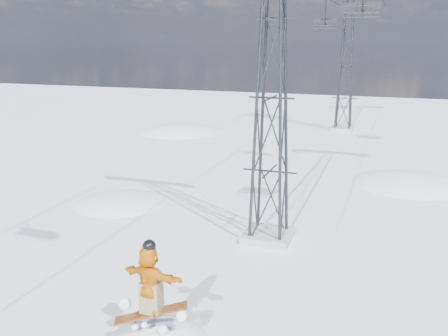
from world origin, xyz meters
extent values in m
sphere|color=white|center=(-12.00, 28.00, -10.40)|extent=(22.00, 22.00, 22.00)
cube|color=#999999|center=(0.80, 8.00, 0.15)|extent=(1.80, 1.80, 0.30)
cube|color=#999999|center=(0.80, 33.00, 0.15)|extent=(1.80, 1.80, 0.30)
cube|color=#AC4D16|center=(-0.17, 0.16, 1.01)|extent=(1.79, 1.03, 0.43)
imported|color=orange|center=(-0.17, 0.16, 1.91)|extent=(1.69, 0.69, 1.77)
cube|color=#826F50|center=(-0.17, 0.16, 1.43)|extent=(0.53, 0.43, 0.81)
sphere|color=black|center=(-0.17, 0.16, 2.77)|extent=(0.33, 0.33, 0.33)
cube|color=black|center=(3.00, 17.63, 8.84)|extent=(1.83, 0.41, 0.07)
cube|color=black|center=(3.00, 17.84, 9.11)|extent=(1.83, 0.05, 0.50)
cylinder|color=black|center=(3.00, 17.41, 8.61)|extent=(1.83, 0.05, 0.05)
cylinder|color=black|center=(3.00, 17.36, 9.16)|extent=(1.83, 0.05, 0.05)
cylinder|color=black|center=(-1.40, 35.10, 9.74)|extent=(0.08, 0.08, 2.22)
cube|color=black|center=(-1.40, 35.10, 8.63)|extent=(2.01, 0.45, 0.08)
cube|color=black|center=(-1.40, 35.32, 8.94)|extent=(2.01, 0.06, 0.55)
cylinder|color=black|center=(-1.40, 34.84, 8.38)|extent=(2.01, 0.06, 0.06)
cylinder|color=black|center=(-1.40, 34.79, 8.99)|extent=(2.01, 0.05, 0.05)
camera|label=1|loc=(5.19, -9.63, 7.59)|focal=40.00mm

